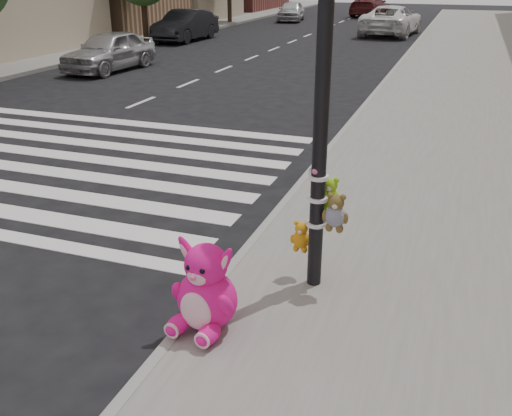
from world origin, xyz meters
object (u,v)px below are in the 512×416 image
at_px(signal_pole, 322,148).
at_px(car_dark_far, 186,25).
at_px(red_teddy, 204,322).
at_px(car_silver_far, 109,51).
at_px(car_white_near, 391,20).
at_px(pink_bunny, 205,293).

xyz_separation_m(signal_pole, car_dark_far, (-12.34, 21.63, -0.99)).
xyz_separation_m(red_teddy, car_dark_far, (-11.52, 22.95, 0.52)).
bearing_deg(car_silver_far, car_white_near, 65.87).
relative_size(signal_pole, pink_bunny, 4.10).
xyz_separation_m(pink_bunny, car_dark_far, (-11.52, 22.88, 0.22)).
bearing_deg(car_silver_far, red_teddy, -50.34).
distance_m(red_teddy, car_dark_far, 25.68).
bearing_deg(signal_pole, pink_bunny, -123.57).
bearing_deg(car_silver_far, car_dark_far, 102.51).
bearing_deg(pink_bunny, car_silver_far, 133.77).
xyz_separation_m(pink_bunny, car_white_near, (-2.01, 29.13, 0.25)).
relative_size(car_silver_far, car_white_near, 0.73).
bearing_deg(signal_pole, car_dark_far, 119.71).
xyz_separation_m(pink_bunny, car_silver_far, (-10.08, 13.75, 0.17)).
bearing_deg(car_dark_far, signal_pole, -58.72).
relative_size(signal_pole, car_silver_far, 0.96).
distance_m(signal_pole, car_silver_far, 16.63).
height_order(car_dark_far, car_white_near, car_white_near).
relative_size(car_dark_far, car_white_near, 0.82).
bearing_deg(car_white_near, signal_pole, 100.26).
bearing_deg(red_teddy, car_silver_far, 98.22).
relative_size(signal_pole, car_white_near, 0.70).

